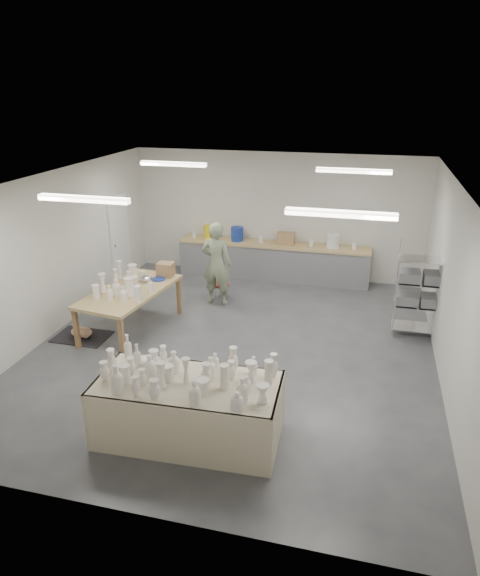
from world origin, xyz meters
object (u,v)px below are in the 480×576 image
(red_stool, at_px, (221,285))
(work_table, at_px, (132,288))
(potter, at_px, (217,264))
(drying_table, at_px, (188,407))

(red_stool, bearing_deg, work_table, -123.51)
(potter, bearing_deg, work_table, 56.45)
(drying_table, bearing_deg, red_stool, 98.92)
(potter, xyz_separation_m, red_stool, (0.00, 0.27, -0.60))
(potter, distance_m, red_stool, 0.66)
(red_stool, bearing_deg, drying_table, -78.79)
(potter, relative_size, red_stool, 4.26)
(drying_table, height_order, work_table, drying_table)
(work_table, bearing_deg, drying_table, -45.44)
(drying_table, relative_size, red_stool, 5.80)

